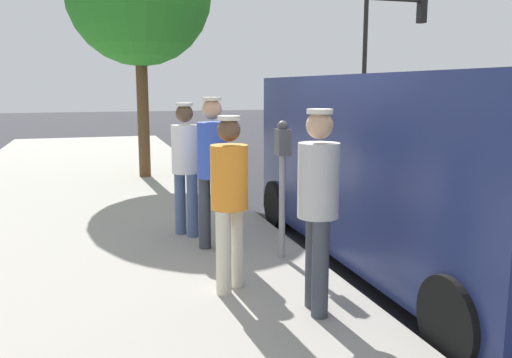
% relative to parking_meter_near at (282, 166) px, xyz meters
% --- Properties ---
extents(ground_plane, '(80.00, 80.00, 0.00)m').
position_rel_parking_meter_near_xyz_m(ground_plane, '(-1.35, 0.44, -1.18)').
color(ground_plane, '#2D2D33').
extents(sidewalk_slab, '(5.00, 32.00, 0.15)m').
position_rel_parking_meter_near_xyz_m(sidewalk_slab, '(2.15, 0.44, -1.11)').
color(sidewalk_slab, '#9E998E').
rests_on(sidewalk_slab, ground).
extents(parking_meter_near, '(0.14, 0.18, 1.52)m').
position_rel_parking_meter_near_xyz_m(parking_meter_near, '(0.00, 0.00, 0.00)').
color(parking_meter_near, gray).
rests_on(parking_meter_near, sidewalk_slab).
extents(pedestrian_in_gray, '(0.34, 0.36, 1.71)m').
position_rel_parking_meter_near_xyz_m(pedestrian_in_gray, '(0.21, 1.47, -0.05)').
color(pedestrian_in_gray, '#383D47').
rests_on(pedestrian_in_gray, sidewalk_slab).
extents(pedestrian_in_white, '(0.34, 0.34, 1.68)m').
position_rel_parking_meter_near_xyz_m(pedestrian_in_white, '(0.86, -1.21, -0.07)').
color(pedestrian_in_white, '#4C608C').
rests_on(pedestrian_in_white, sidewalk_slab).
extents(pedestrian_in_blue, '(0.34, 0.34, 1.76)m').
position_rel_parking_meter_near_xyz_m(pedestrian_in_blue, '(0.66, -0.52, -0.02)').
color(pedestrian_in_blue, '#383D47').
rests_on(pedestrian_in_blue, sidewalk_slab).
extents(pedestrian_in_orange, '(0.34, 0.34, 1.62)m').
position_rel_parking_meter_near_xyz_m(pedestrian_in_orange, '(0.79, 0.78, -0.11)').
color(pedestrian_in_orange, beige).
rests_on(pedestrian_in_orange, sidewalk_slab).
extents(parked_van, '(2.17, 5.22, 2.15)m').
position_rel_parking_meter_near_xyz_m(parked_van, '(-1.50, 0.26, -0.03)').
color(parked_van, navy).
rests_on(parked_van, ground).
extents(traffic_light_corner, '(2.48, 0.42, 5.20)m').
position_rel_parking_meter_near_xyz_m(traffic_light_corner, '(-8.12, -11.93, 2.34)').
color(traffic_light_corner, black).
rests_on(traffic_light_corner, ground).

